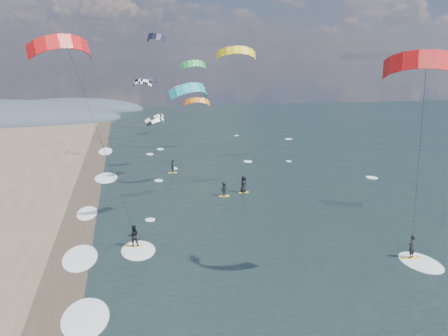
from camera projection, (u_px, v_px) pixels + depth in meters
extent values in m
cube|color=#382D23|center=(61.00, 289.00, 31.79)|extent=(3.00, 240.00, 0.00)
ellipsoid|color=#3D4756|center=(70.00, 111.00, 135.09)|extent=(40.00, 18.00, 7.00)
cube|color=yellow|center=(411.00, 258.00, 36.61)|extent=(1.44, 0.43, 0.06)
imported|color=black|center=(412.00, 246.00, 36.41)|extent=(0.77, 0.71, 1.78)
ellipsoid|color=white|center=(421.00, 262.00, 35.91)|extent=(2.60, 4.20, 0.12)
cylinder|color=black|center=(418.00, 164.00, 31.65)|extent=(0.02, 0.02, 14.92)
cube|color=yellow|center=(134.00, 246.00, 38.87)|extent=(1.34, 0.41, 0.06)
imported|color=black|center=(134.00, 236.00, 38.68)|extent=(0.83, 0.65, 1.70)
ellipsoid|color=white|center=(138.00, 250.00, 38.17)|extent=(2.60, 4.20, 0.12)
cylinder|color=black|center=(104.00, 149.00, 33.84)|extent=(0.02, 0.02, 15.70)
cube|color=yellow|center=(224.00, 196.00, 52.87)|extent=(1.10, 0.35, 0.05)
imported|color=black|center=(224.00, 189.00, 52.70)|extent=(1.12, 1.06, 1.52)
cube|color=yellow|center=(243.00, 192.00, 54.36)|extent=(1.10, 0.35, 0.05)
imported|color=black|center=(244.00, 184.00, 54.15)|extent=(1.04, 0.92, 1.79)
cube|color=yellow|center=(173.00, 173.00, 63.52)|extent=(1.10, 0.35, 0.05)
imported|color=black|center=(172.00, 166.00, 63.34)|extent=(0.42, 0.61, 1.58)
ellipsoid|color=white|center=(75.00, 319.00, 28.20)|extent=(2.40, 5.40, 0.11)
ellipsoid|color=white|center=(86.00, 257.00, 36.81)|extent=(2.40, 5.40, 0.11)
ellipsoid|color=white|center=(94.00, 213.00, 47.33)|extent=(2.40, 5.40, 0.11)
ellipsoid|color=white|center=(100.00, 178.00, 60.72)|extent=(2.40, 5.40, 0.11)
ellipsoid|color=white|center=(105.00, 151.00, 77.94)|extent=(2.40, 5.40, 0.11)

